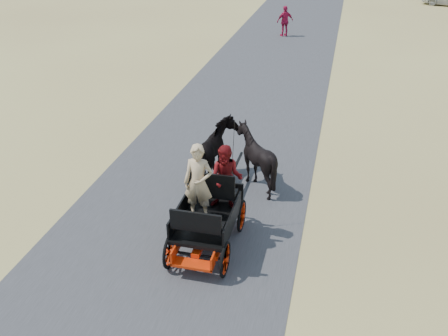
% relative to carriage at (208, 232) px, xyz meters
% --- Properties ---
extents(ground, '(140.00, 140.00, 0.00)m').
position_rel_carriage_xyz_m(ground, '(-0.90, -0.25, -0.36)').
color(ground, tan).
extents(road, '(6.00, 140.00, 0.01)m').
position_rel_carriage_xyz_m(road, '(-0.90, -0.25, -0.35)').
color(road, '#38383A').
rests_on(road, ground).
extents(carriage, '(1.30, 2.40, 0.72)m').
position_rel_carriage_xyz_m(carriage, '(0.00, 0.00, 0.00)').
color(carriage, black).
rests_on(carriage, ground).
extents(horse_left, '(0.91, 2.01, 1.70)m').
position_rel_carriage_xyz_m(horse_left, '(-0.55, 3.00, 0.49)').
color(horse_left, black).
rests_on(horse_left, ground).
extents(horse_right, '(1.37, 1.54, 1.70)m').
position_rel_carriage_xyz_m(horse_right, '(0.55, 3.00, 0.49)').
color(horse_right, black).
rests_on(horse_right, ground).
extents(driver_man, '(0.66, 0.43, 1.80)m').
position_rel_carriage_xyz_m(driver_man, '(-0.20, 0.05, 1.26)').
color(driver_man, tan).
rests_on(driver_man, carriage).
extents(passenger_woman, '(0.77, 0.60, 1.58)m').
position_rel_carriage_xyz_m(passenger_woman, '(0.30, 0.60, 1.15)').
color(passenger_woman, '#660C0F').
rests_on(passenger_woman, carriage).
extents(pedestrian, '(1.07, 0.90, 1.73)m').
position_rel_carriage_xyz_m(pedestrian, '(-0.95, 20.50, 0.50)').
color(pedestrian, '#A5123B').
rests_on(pedestrian, ground).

